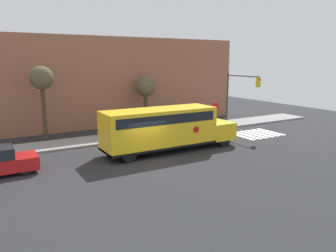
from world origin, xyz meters
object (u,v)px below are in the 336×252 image
school_bus (165,127)px  tree_far_sidewalk (42,80)px  traffic_light (238,92)px  tree_near_sidewalk (146,88)px  stop_sign (215,111)px

school_bus → tree_far_sidewalk: size_ratio=1.68×
traffic_light → tree_near_sidewalk: (-6.51, 5.49, 0.22)m
stop_sign → tree_near_sidewalk: bearing=141.4°
school_bus → stop_sign: size_ratio=4.03×
tree_near_sidewalk → tree_far_sidewalk: size_ratio=0.82×
tree_far_sidewalk → school_bus: bearing=-48.5°
stop_sign → tree_near_sidewalk: 6.85m
traffic_light → tree_far_sidewalk: tree_far_sidewalk is taller
stop_sign → tree_far_sidewalk: size_ratio=0.42×
school_bus → tree_near_sidewalk: (2.71, 8.42, 1.99)m
stop_sign → traffic_light: size_ratio=0.47×
tree_far_sidewalk → tree_near_sidewalk: bearing=5.5°
school_bus → stop_sign: 8.94m
tree_near_sidewalk → stop_sign: bearing=-38.6°
stop_sign → traffic_light: bearing=-45.1°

